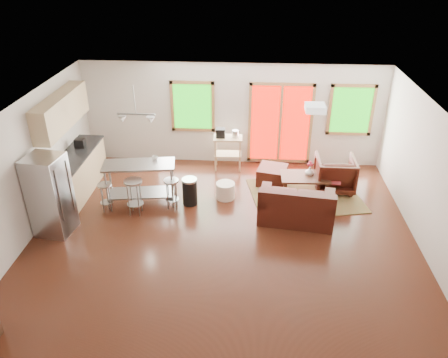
# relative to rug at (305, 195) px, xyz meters

# --- Properties ---
(floor) EXTENTS (7.50, 7.00, 0.02)m
(floor) POSITION_rel_rug_xyz_m (-1.76, -1.82, -0.02)
(floor) COLOR black
(floor) RESTS_ON ground
(ceiling) EXTENTS (7.50, 7.00, 0.02)m
(ceiling) POSITION_rel_rug_xyz_m (-1.76, -1.82, 2.60)
(ceiling) COLOR silver
(ceiling) RESTS_ON ground
(back_wall) EXTENTS (7.50, 0.02, 2.60)m
(back_wall) POSITION_rel_rug_xyz_m (-1.76, 1.69, 1.29)
(back_wall) COLOR beige
(back_wall) RESTS_ON ground
(left_wall) EXTENTS (0.02, 7.00, 2.60)m
(left_wall) POSITION_rel_rug_xyz_m (-5.52, -1.82, 1.29)
(left_wall) COLOR beige
(left_wall) RESTS_ON ground
(right_wall) EXTENTS (0.02, 7.00, 2.60)m
(right_wall) POSITION_rel_rug_xyz_m (2.00, -1.82, 1.29)
(right_wall) COLOR beige
(right_wall) RESTS_ON ground
(front_wall) EXTENTS (7.50, 0.02, 2.60)m
(front_wall) POSITION_rel_rug_xyz_m (-1.76, -5.33, 1.29)
(front_wall) COLOR beige
(front_wall) RESTS_ON ground
(window_left) EXTENTS (1.10, 0.05, 1.30)m
(window_left) POSITION_rel_rug_xyz_m (-2.76, 1.64, 1.49)
(window_left) COLOR #10630B
(window_left) RESTS_ON back_wall
(french_doors) EXTENTS (1.60, 0.05, 2.10)m
(french_doors) POSITION_rel_rug_xyz_m (-0.56, 1.64, 1.09)
(french_doors) COLOR #CB0700
(french_doors) RESTS_ON back_wall
(window_right) EXTENTS (1.10, 0.05, 1.30)m
(window_right) POSITION_rel_rug_xyz_m (1.14, 1.64, 1.49)
(window_right) COLOR #10630B
(window_right) RESTS_ON back_wall
(rug) EXTENTS (2.73, 2.30, 0.02)m
(rug) POSITION_rel_rug_xyz_m (0.00, 0.00, 0.00)
(rug) COLOR #44643A
(rug) RESTS_ON floor
(loveseat) EXTENTS (1.62, 1.06, 0.81)m
(loveseat) POSITION_rel_rug_xyz_m (-0.30, -1.01, 0.31)
(loveseat) COLOR black
(loveseat) RESTS_ON floor
(coffee_table) EXTENTS (1.12, 0.70, 0.44)m
(coffee_table) POSITION_rel_rug_xyz_m (-0.02, 0.14, 0.37)
(coffee_table) COLOR #311D12
(coffee_table) RESTS_ON floor
(armchair) EXTENTS (0.87, 0.82, 0.90)m
(armchair) POSITION_rel_rug_xyz_m (0.68, 0.36, 0.44)
(armchair) COLOR black
(armchair) RESTS_ON floor
(ottoman) EXTENTS (0.78, 0.78, 0.43)m
(ottoman) POSITION_rel_rug_xyz_m (-0.74, 0.53, 0.20)
(ottoman) COLOR black
(ottoman) RESTS_ON floor
(pouf) EXTENTS (0.48, 0.48, 0.37)m
(pouf) POSITION_rel_rug_xyz_m (-1.81, -0.21, 0.17)
(pouf) COLOR silver
(pouf) RESTS_ON floor
(vase) EXTENTS (0.21, 0.22, 0.35)m
(vase) POSITION_rel_rug_xyz_m (0.08, 0.24, 0.52)
(vase) COLOR silver
(vase) RESTS_ON coffee_table
(book) EXTENTS (0.21, 0.07, 0.28)m
(book) POSITION_rel_rug_xyz_m (0.55, -0.03, 0.53)
(book) COLOR maroon
(book) RESTS_ON coffee_table
(cabinets) EXTENTS (0.64, 2.24, 2.30)m
(cabinets) POSITION_rel_rug_xyz_m (-5.24, -0.12, 0.92)
(cabinets) COLOR tan
(cabinets) RESTS_ON floor
(refrigerator) EXTENTS (0.74, 0.72, 1.64)m
(refrigerator) POSITION_rel_rug_xyz_m (-5.10, -1.72, 0.81)
(refrigerator) COLOR #B7BABC
(refrigerator) RESTS_ON floor
(island) EXTENTS (1.59, 0.81, 0.96)m
(island) POSITION_rel_rug_xyz_m (-3.64, -0.54, 0.65)
(island) COLOR #B7BABC
(island) RESTS_ON floor
(cup) EXTENTS (0.14, 0.13, 0.12)m
(cup) POSITION_rel_rug_xyz_m (-3.34, -0.31, 1.00)
(cup) COLOR silver
(cup) RESTS_ON island
(bar_stool_a) EXTENTS (0.37, 0.37, 0.64)m
(bar_stool_a) POSITION_rel_rug_xyz_m (-4.33, -0.88, 0.46)
(bar_stool_a) COLOR #B7BABC
(bar_stool_a) RESTS_ON floor
(bar_stool_b) EXTENTS (0.38, 0.38, 0.80)m
(bar_stool_b) POSITION_rel_rug_xyz_m (-3.68, -0.98, 0.58)
(bar_stool_b) COLOR #B7BABC
(bar_stool_b) RESTS_ON floor
(bar_stool_c) EXTENTS (0.34, 0.34, 0.68)m
(bar_stool_c) POSITION_rel_rug_xyz_m (-2.94, -0.69, 0.50)
(bar_stool_c) COLOR #B7BABC
(bar_stool_c) RESTS_ON floor
(trash_can) EXTENTS (0.38, 0.38, 0.62)m
(trash_can) POSITION_rel_rug_xyz_m (-2.58, -0.51, 0.30)
(trash_can) COLOR black
(trash_can) RESTS_ON floor
(kitchen_cart) EXTENTS (0.72, 0.48, 1.09)m
(kitchen_cart) POSITION_rel_rug_xyz_m (-1.87, 1.26, 0.73)
(kitchen_cart) COLOR tan
(kitchen_cart) RESTS_ON floor
(ceiling_flush) EXTENTS (0.35, 0.35, 0.12)m
(ceiling_flush) POSITION_rel_rug_xyz_m (-0.16, -1.22, 2.52)
(ceiling_flush) COLOR white
(ceiling_flush) RESTS_ON ceiling
(pendant_light) EXTENTS (0.80, 0.18, 0.79)m
(pendant_light) POSITION_rel_rug_xyz_m (-3.66, -0.32, 1.89)
(pendant_light) COLOR gray
(pendant_light) RESTS_ON ceiling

